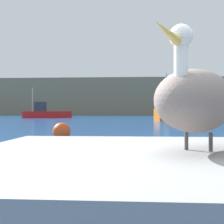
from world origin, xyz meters
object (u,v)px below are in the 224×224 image
object	(u,v)px
fishing_boat_red	(46,113)
fishing_boat_orange	(179,112)
pelican	(196,100)
mooring_buoy	(62,132)

from	to	relation	value
fishing_boat_red	fishing_boat_orange	bearing A→B (deg)	130.66
pelican	fishing_boat_red	world-z (taller)	fishing_boat_red
pelican	mooring_buoy	bearing A→B (deg)	-132.76
fishing_boat_orange	mooring_buoy	bearing A→B (deg)	53.29
mooring_buoy	fishing_boat_red	bearing A→B (deg)	107.34
pelican	fishing_boat_orange	world-z (taller)	fishing_boat_orange
fishing_boat_orange	fishing_boat_red	world-z (taller)	fishing_boat_orange
pelican	fishing_boat_red	size ratio (longest dim) A/B	0.18
fishing_boat_orange	fishing_boat_red	distance (m)	20.55
pelican	fishing_boat_red	distance (m)	42.01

